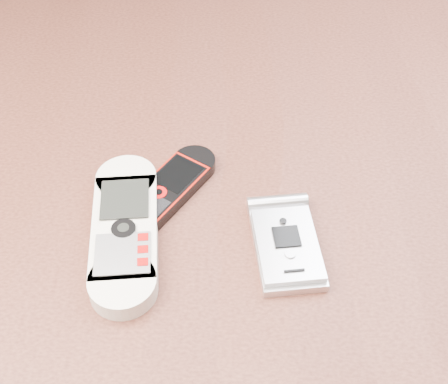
{
  "coord_description": "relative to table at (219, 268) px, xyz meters",
  "views": [
    {
      "loc": [
        0.01,
        -0.38,
        1.17
      ],
      "look_at": [
        0.01,
        0.0,
        0.76
      ],
      "focal_mm": 50.0,
      "sensor_mm": 36.0,
      "label": 1
    }
  ],
  "objects": [
    {
      "name": "table",
      "position": [
        0.0,
        0.0,
        0.0
      ],
      "size": [
        1.2,
        0.8,
        0.75
      ],
      "color": "black",
      "rests_on": "ground"
    },
    {
      "name": "nokia_white",
      "position": [
        -0.08,
        -0.04,
        0.11
      ],
      "size": [
        0.07,
        0.17,
        0.02
      ],
      "primitive_type": "cube",
      "rotation": [
        0.0,
        0.0,
        0.08
      ],
      "color": "silver",
      "rests_on": "table"
    },
    {
      "name": "nokia_black_red",
      "position": [
        -0.05,
        0.0,
        0.11
      ],
      "size": [
        0.11,
        0.13,
        0.01
      ],
      "primitive_type": "cube",
      "rotation": [
        0.0,
        0.0,
        -0.6
      ],
      "color": "black",
      "rests_on": "table"
    },
    {
      "name": "motorola_razr",
      "position": [
        0.06,
        -0.06,
        0.11
      ],
      "size": [
        0.06,
        0.11,
        0.02
      ],
      "primitive_type": "cube",
      "rotation": [
        0.0,
        0.0,
        0.11
      ],
      "color": "silver",
      "rests_on": "table"
    }
  ]
}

